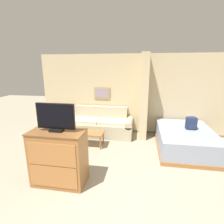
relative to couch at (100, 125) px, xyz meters
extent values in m
plane|color=gray|center=(1.00, -3.10, -0.33)|extent=(20.00, 20.00, 0.00)
cube|color=#CCB78E|center=(1.00, 0.48, 0.97)|extent=(6.23, 0.12, 2.60)
cube|color=#70644E|center=(1.00, 0.41, -0.30)|extent=(6.23, 0.02, 0.06)
cube|color=tan|center=(0.00, 0.40, 1.00)|extent=(0.54, 0.02, 0.39)
cube|color=gray|center=(0.00, 0.39, 1.00)|extent=(0.47, 0.01, 0.32)
cube|color=#CCB78E|center=(1.40, 0.08, 0.97)|extent=(0.24, 0.68, 2.60)
cube|color=#B7AD8E|center=(0.00, -0.04, -0.11)|extent=(1.75, 0.84, 0.44)
cube|color=#B7AD8E|center=(0.00, 0.28, 0.34)|extent=(1.75, 0.20, 0.46)
cube|color=#B7AD8E|center=(-0.98, -0.04, -0.11)|extent=(0.20, 0.84, 0.44)
cylinder|color=#B7AD8E|center=(-0.98, -0.04, 0.16)|extent=(0.22, 0.84, 0.22)
cube|color=#B7AD8E|center=(0.98, -0.04, -0.11)|extent=(0.20, 0.84, 0.44)
cylinder|color=#B7AD8E|center=(0.98, -0.04, 0.16)|extent=(0.22, 0.84, 0.22)
cube|color=beige|center=(-0.44, -0.09, 0.16)|extent=(0.86, 0.60, 0.10)
cube|color=beige|center=(0.44, -0.09, 0.16)|extent=(0.86, 0.60, 0.10)
cube|color=#996033|center=(-0.08, -0.89, 0.06)|extent=(0.78, 0.45, 0.04)
cylinder|color=#996033|center=(-0.43, -1.08, -0.14)|extent=(0.04, 0.04, 0.37)
cylinder|color=#996033|center=(0.27, -1.08, -0.14)|extent=(0.04, 0.04, 0.37)
cylinder|color=#996033|center=(-0.43, -0.70, -0.14)|extent=(0.04, 0.04, 0.37)
cylinder|color=#996033|center=(0.27, -0.70, -0.14)|extent=(0.04, 0.04, 0.37)
cube|color=#996033|center=(-1.23, -0.05, 0.18)|extent=(0.41, 0.41, 0.04)
cylinder|color=#996033|center=(-1.40, -0.22, -0.08)|extent=(0.04, 0.04, 0.49)
cylinder|color=#996033|center=(-1.05, -0.22, -0.08)|extent=(0.04, 0.04, 0.49)
cylinder|color=#996033|center=(-1.40, 0.12, -0.08)|extent=(0.04, 0.04, 0.49)
cylinder|color=#996033|center=(-1.05, 0.12, -0.08)|extent=(0.04, 0.04, 0.49)
cylinder|color=tan|center=(-1.23, -0.05, 0.28)|extent=(0.16, 0.16, 0.16)
cylinder|color=tan|center=(-1.23, -0.05, 0.40)|extent=(0.02, 0.02, 0.08)
cone|color=silver|center=(-1.23, -0.05, 0.55)|extent=(0.29, 0.29, 0.21)
cube|color=#996033|center=(-0.17, -2.56, 0.19)|extent=(0.99, 0.52, 1.04)
cube|color=brown|center=(-0.17, -2.56, 0.72)|extent=(1.02, 0.55, 0.02)
cube|color=#AB6C39|center=(-0.17, -2.83, 0.40)|extent=(0.89, 0.01, 0.42)
cube|color=#AB6C39|center=(-0.17, -2.83, -0.04)|extent=(0.89, 0.01, 0.42)
cube|color=black|center=(-0.17, -2.56, 0.76)|extent=(0.24, 0.16, 0.05)
cube|color=black|center=(-0.17, -2.56, 1.02)|extent=(0.71, 0.04, 0.47)
cube|color=black|center=(-0.17, -2.58, 1.02)|extent=(0.67, 0.01, 0.43)
cube|color=#996033|center=(2.54, -0.65, -0.28)|extent=(1.45, 2.02, 0.10)
cube|color=#8993A8|center=(2.54, -0.65, 0.00)|extent=(1.41, 1.98, 0.45)
cube|color=white|center=(2.54, 0.12, 0.17)|extent=(1.29, 0.36, 0.10)
cube|color=#232D4C|center=(2.68, -0.54, 0.38)|extent=(0.27, 0.17, 0.32)
cube|color=#232D4C|center=(2.68, -0.64, 0.32)|extent=(0.20, 0.03, 0.14)
ellipsoid|color=#232D4C|center=(2.68, -0.54, 0.54)|extent=(0.25, 0.16, 0.08)
camera|label=1|loc=(1.32, -5.33, 1.87)|focal=28.00mm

